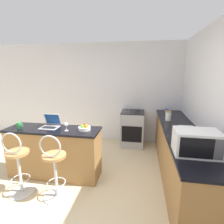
% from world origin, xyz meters
% --- Properties ---
extents(ground_plane, '(20.00, 20.00, 0.00)m').
position_xyz_m(ground_plane, '(0.00, 0.00, 0.00)').
color(ground_plane, beige).
extents(wall_back, '(12.00, 0.06, 2.60)m').
position_xyz_m(wall_back, '(0.00, 2.57, 1.30)').
color(wall_back, silver).
rests_on(wall_back, ground_plane).
extents(breakfast_bar, '(1.66, 0.53, 0.89)m').
position_xyz_m(breakfast_bar, '(-0.54, 0.64, 0.45)').
color(breakfast_bar, '#9E703D').
rests_on(breakfast_bar, ground_plane).
extents(counter_right, '(0.62, 3.07, 0.89)m').
position_xyz_m(counter_right, '(1.68, 1.02, 0.45)').
color(counter_right, '#9E703D').
rests_on(counter_right, ground_plane).
extents(bar_stool_near, '(0.40, 0.40, 1.03)m').
position_xyz_m(bar_stool_near, '(-0.84, 0.07, 0.49)').
color(bar_stool_near, silver).
rests_on(bar_stool_near, ground_plane).
extents(bar_stool_far, '(0.40, 0.40, 1.03)m').
position_xyz_m(bar_stool_far, '(-0.24, 0.07, 0.49)').
color(bar_stool_far, silver).
rests_on(bar_stool_far, ground_plane).
extents(laptop, '(0.31, 0.29, 0.23)m').
position_xyz_m(laptop, '(-0.62, 0.73, 0.95)').
color(laptop, silver).
rests_on(laptop, breakfast_bar).
extents(microwave, '(0.51, 0.35, 0.30)m').
position_xyz_m(microwave, '(1.65, 0.04, 1.04)').
color(microwave, white).
rests_on(microwave, counter_right).
extents(toaster, '(0.24, 0.29, 0.17)m').
position_xyz_m(toaster, '(1.66, 0.52, 0.98)').
color(toaster, silver).
rests_on(toaster, counter_right).
extents(stove_range, '(0.57, 0.60, 0.90)m').
position_xyz_m(stove_range, '(0.78, 2.22, 0.45)').
color(stove_range, '#9EA3A8').
rests_on(stove_range, ground_plane).
extents(storage_jar, '(0.12, 0.12, 0.20)m').
position_xyz_m(storage_jar, '(1.53, 1.53, 0.99)').
color(storage_jar, silver).
rests_on(storage_jar, counter_right).
extents(wine_glass_short, '(0.07, 0.07, 0.15)m').
position_xyz_m(wine_glass_short, '(-0.25, 0.58, 1.00)').
color(wine_glass_short, silver).
rests_on(wine_glass_short, breakfast_bar).
extents(mug_green, '(0.10, 0.09, 0.10)m').
position_xyz_m(mug_green, '(-1.13, 0.57, 0.95)').
color(mug_green, '#338447').
rests_on(mug_green, breakfast_bar).
extents(fruit_bowl, '(0.21, 0.21, 0.11)m').
position_xyz_m(fruit_bowl, '(0.04, 0.66, 0.93)').
color(fruit_bowl, silver).
rests_on(fruit_bowl, breakfast_bar).
extents(mug_blue, '(0.10, 0.08, 0.09)m').
position_xyz_m(mug_blue, '(1.60, 2.26, 0.94)').
color(mug_blue, '#2D51AD').
rests_on(mug_blue, counter_right).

